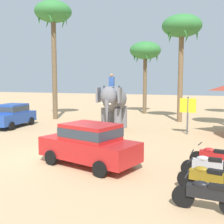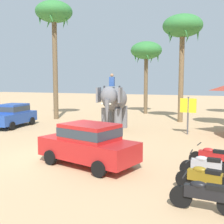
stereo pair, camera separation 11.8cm
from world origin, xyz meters
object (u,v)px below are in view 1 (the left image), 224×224
at_px(motorcycle_mid_row, 207,166).
at_px(palm_tree_leaning_seaward, 182,29).
at_px(motorcycle_second_in_row, 206,178).
at_px(signboard_yellow, 188,108).
at_px(car_sedan_foreground, 89,143).
at_px(elephant_with_mahout, 114,102).
at_px(motorcycle_nearest_camera, 207,194).
at_px(palm_tree_left_of_road, 53,17).
at_px(motorcycle_fourth_in_row, 213,157).
at_px(palm_tree_far_back, 145,52).
at_px(car_parked_far_side, 12,115).

xyz_separation_m(motorcycle_mid_row, palm_tree_leaning_seaward, (-3.07, 13.76, 7.09)).
height_order(motorcycle_second_in_row, signboard_yellow, signboard_yellow).
bearing_deg(car_sedan_foreground, elephant_with_mahout, 105.10).
bearing_deg(motorcycle_nearest_camera, motorcycle_second_in_row, 94.13).
distance_m(motorcycle_nearest_camera, palm_tree_left_of_road, 21.45).
height_order(motorcycle_fourth_in_row, palm_tree_leaning_seaward, palm_tree_leaning_seaward).
xyz_separation_m(palm_tree_leaning_seaward, signboard_yellow, (1.34, -5.50, -5.86)).
xyz_separation_m(palm_tree_left_of_road, palm_tree_far_back, (6.26, 7.23, -2.61)).
bearing_deg(palm_tree_far_back, elephant_with_mahout, -85.81).
xyz_separation_m(elephant_with_mahout, palm_tree_leaning_seaward, (3.58, 5.84, 5.56)).
xyz_separation_m(motorcycle_fourth_in_row, palm_tree_far_back, (-7.56, 17.29, 5.88)).
bearing_deg(palm_tree_left_of_road, elephant_with_mahout, -26.19).
distance_m(motorcycle_second_in_row, motorcycle_fourth_in_row, 2.65).
bearing_deg(palm_tree_far_back, car_sedan_foreground, -81.04).
height_order(motorcycle_second_in_row, palm_tree_left_of_road, palm_tree_left_of_road).
distance_m(elephant_with_mahout, palm_tree_left_of_road, 10.49).
height_order(motorcycle_nearest_camera, palm_tree_far_back, palm_tree_far_back).
relative_size(motorcycle_mid_row, motorcycle_fourth_in_row, 1.00).
relative_size(motorcycle_second_in_row, palm_tree_left_of_road, 0.17).
xyz_separation_m(elephant_with_mahout, motorcycle_second_in_row, (6.71, -9.24, -1.53)).
bearing_deg(car_parked_far_side, palm_tree_left_of_road, 84.90).
relative_size(palm_tree_far_back, signboard_yellow, 3.10).
height_order(car_sedan_foreground, motorcycle_fourth_in_row, car_sedan_foreground).
bearing_deg(palm_tree_leaning_seaward, car_sedan_foreground, -95.78).
relative_size(elephant_with_mahout, signboard_yellow, 1.66).
bearing_deg(car_parked_far_side, motorcycle_fourth_in_row, -19.39).
height_order(motorcycle_nearest_camera, signboard_yellow, signboard_yellow).
distance_m(car_parked_far_side, elephant_with_mahout, 7.72).
relative_size(car_parked_far_side, palm_tree_leaning_seaward, 0.49).
relative_size(motorcycle_nearest_camera, palm_tree_leaning_seaward, 0.21).
bearing_deg(palm_tree_left_of_road, motorcycle_mid_row, -39.75).
xyz_separation_m(car_parked_far_side, motorcycle_nearest_camera, (14.29, -8.98, -0.46)).
xyz_separation_m(car_parked_far_side, palm_tree_leaning_seaward, (11.07, 7.40, 6.62)).
relative_size(motorcycle_fourth_in_row, palm_tree_left_of_road, 0.18).
xyz_separation_m(elephant_with_mahout, palm_tree_left_of_road, (-7.04, 3.46, 6.97)).
height_order(palm_tree_left_of_road, palm_tree_leaning_seaward, palm_tree_left_of_road).
bearing_deg(motorcycle_second_in_row, elephant_with_mahout, 125.98).
relative_size(car_sedan_foreground, car_parked_far_side, 1.03).
bearing_deg(motorcycle_second_in_row, motorcycle_nearest_camera, -85.87).
xyz_separation_m(car_sedan_foreground, car_parked_far_side, (-9.66, 6.50, 0.00)).
height_order(elephant_with_mahout, palm_tree_far_back, palm_tree_far_back).
distance_m(motorcycle_nearest_camera, motorcycle_fourth_in_row, 3.96).
bearing_deg(palm_tree_leaning_seaward, palm_tree_left_of_road, -167.40).
bearing_deg(motorcycle_nearest_camera, palm_tree_leaning_seaward, 101.12).
bearing_deg(car_parked_far_side, motorcycle_nearest_camera, -32.15).
distance_m(elephant_with_mahout, palm_tree_leaning_seaward, 8.82).
bearing_deg(palm_tree_far_back, car_parked_far_side, -118.67).
distance_m(motorcycle_nearest_camera, signboard_yellow, 11.12).
bearing_deg(elephant_with_mahout, palm_tree_far_back, 94.19).
relative_size(motorcycle_nearest_camera, motorcycle_fourth_in_row, 1.00).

